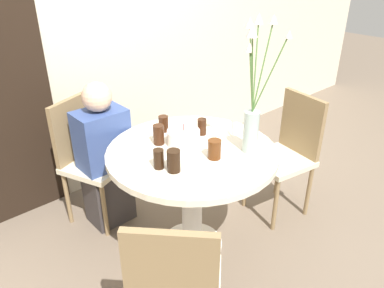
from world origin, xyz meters
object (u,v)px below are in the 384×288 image
object	(u,v)px
drink_glass_4	(159,135)
chair_left_flank	(175,288)
birthday_cake	(184,137)
chair_right_flank	(87,153)
drink_glass_0	(163,124)
chair_far_back	(289,148)
side_plate	(229,169)
drink_glass_1	(159,159)
drink_glass_3	(202,127)
person_woman	(105,160)
drink_glass_2	(214,149)
flower_vase	(253,105)
drink_glass_5	(174,161)

from	to	relation	value
drink_glass_4	chair_left_flank	bearing A→B (deg)	-123.48
chair_left_flank	birthday_cake	bearing A→B (deg)	-86.32
chair_right_flank	drink_glass_0	size ratio (longest dim) A/B	8.72
chair_far_back	drink_glass_0	bearing A→B (deg)	-110.56
side_plate	drink_glass_1	size ratio (longest dim) A/B	1.44
drink_glass_3	person_woman	size ratio (longest dim) A/B	0.10
chair_left_flank	drink_glass_2	distance (m)	0.83
side_plate	drink_glass_1	xyz separation A→B (m)	(-0.28, 0.28, 0.05)
chair_far_back	drink_glass_1	bearing A→B (deg)	-85.80
drink_glass_3	person_woman	xyz separation A→B (m)	(-0.46, 0.52, -0.30)
chair_far_back	drink_glass_1	distance (m)	1.16
chair_right_flank	drink_glass_3	bearing A→B (deg)	-74.48
chair_right_flank	drink_glass_0	xyz separation A→B (m)	(0.36, -0.46, 0.28)
drink_glass_0	person_woman	size ratio (longest dim) A/B	0.10
drink_glass_1	chair_right_flank	bearing A→B (deg)	93.37
chair_far_back	drink_glass_4	xyz separation A→B (m)	(-0.94, 0.35, 0.29)
drink_glass_0	drink_glass_2	size ratio (longest dim) A/B	0.92
flower_vase	drink_glass_2	bearing A→B (deg)	160.01
chair_far_back	chair_left_flank	bearing A→B (deg)	-63.38
birthday_cake	drink_glass_2	size ratio (longest dim) A/B	1.76
chair_far_back	drink_glass_5	size ratio (longest dim) A/B	7.29
chair_right_flank	chair_left_flank	distance (m)	1.40
drink_glass_1	drink_glass_2	bearing A→B (deg)	-22.36
drink_glass_1	drink_glass_2	xyz separation A→B (m)	(0.31, -0.13, 0.00)
chair_left_flank	drink_glass_2	xyz separation A→B (m)	(0.65, 0.42, 0.29)
drink_glass_0	drink_glass_3	xyz separation A→B (m)	(0.16, -0.21, 0.00)
chair_left_flank	drink_glass_0	world-z (taller)	chair_left_flank
chair_far_back	drink_glass_4	distance (m)	1.04
birthday_cake	drink_glass_4	size ratio (longest dim) A/B	1.62
flower_vase	drink_glass_3	bearing A→B (deg)	98.93
flower_vase	person_woman	distance (m)	1.16
drink_glass_2	chair_left_flank	bearing A→B (deg)	-147.02
flower_vase	side_plate	xyz separation A→B (m)	(-0.25, -0.07, -0.29)
person_woman	drink_glass_3	bearing A→B (deg)	-48.37
drink_glass_1	person_woman	distance (m)	0.74
chair_far_back	person_woman	xyz separation A→B (m)	(-1.11, 0.79, -0.02)
chair_far_back	side_plate	size ratio (longest dim) A/B	5.72
drink_glass_4	drink_glass_0	bearing A→B (deg)	42.78
chair_left_flank	side_plate	size ratio (longest dim) A/B	5.72
chair_right_flank	person_woman	xyz separation A→B (m)	(0.06, -0.15, -0.02)
chair_far_back	flower_vase	size ratio (longest dim) A/B	1.19
chair_left_flank	drink_glass_5	distance (m)	0.67
drink_glass_4	drink_glass_1	bearing A→B (deg)	-127.07
flower_vase	person_woman	world-z (taller)	flower_vase
chair_far_back	side_plate	world-z (taller)	chair_far_back
birthday_cake	drink_glass_0	distance (m)	0.24
flower_vase	birthday_cake	bearing A→B (deg)	125.65
chair_right_flank	drink_glass_0	world-z (taller)	chair_right_flank
birthday_cake	drink_glass_4	xyz separation A→B (m)	(-0.11, 0.11, 0.02)
side_plate	drink_glass_4	distance (m)	0.53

